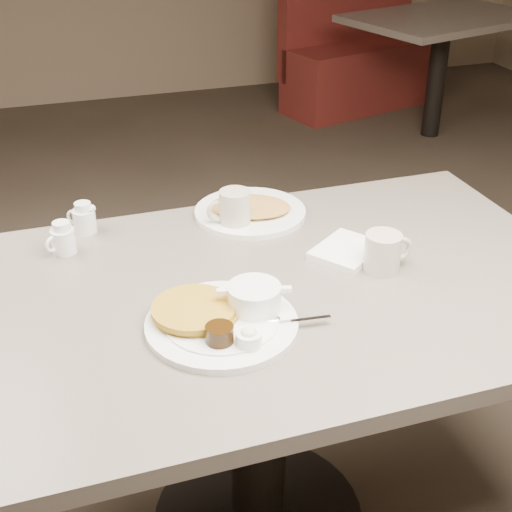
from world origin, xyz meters
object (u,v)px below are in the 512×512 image
object	(u,v)px
coffee_mug_near	(384,252)
hash_plate	(250,210)
coffee_mug_far	(234,210)
creamer_right	(84,219)
booth_back_right	(365,50)
diner_table	(259,350)
creamer_left	(63,239)
main_plate	(224,315)

from	to	relation	value
coffee_mug_near	hash_plate	world-z (taller)	coffee_mug_near
coffee_mug_far	hash_plate	distance (m)	0.09
creamer_right	booth_back_right	bearing A→B (deg)	52.30
coffee_mug_near	coffee_mug_far	world-z (taller)	coffee_mug_far
coffee_mug_far	creamer_right	distance (m)	0.38
coffee_mug_near	booth_back_right	bearing A→B (deg)	64.27
diner_table	creamer_left	size ratio (longest dim) A/B	18.75
coffee_mug_near	creamer_left	size ratio (longest dim) A/B	1.49
creamer_right	hash_plate	bearing A→B (deg)	-5.32
coffee_mug_near	main_plate	bearing A→B (deg)	-166.45
hash_plate	creamer_right	bearing A→B (deg)	174.68
creamer_left	booth_back_right	bearing A→B (deg)	52.45
diner_table	creamer_right	size ratio (longest dim) A/B	18.75
coffee_mug_far	hash_plate	world-z (taller)	coffee_mug_far
diner_table	booth_back_right	size ratio (longest dim) A/B	0.96
main_plate	creamer_right	xyz separation A→B (m)	(-0.22, 0.50, 0.01)
main_plate	coffee_mug_near	bearing A→B (deg)	13.55
creamer_right	booth_back_right	world-z (taller)	booth_back_right
coffee_mug_near	diner_table	bearing A→B (deg)	177.64
hash_plate	coffee_mug_far	bearing A→B (deg)	-137.61
hash_plate	booth_back_right	bearing A→B (deg)	58.46
coffee_mug_far	booth_back_right	xyz separation A→B (m)	(1.81, 2.91, -0.39)
coffee_mug_far	creamer_right	xyz separation A→B (m)	(-0.36, 0.09, -0.01)
creamer_left	hash_plate	world-z (taller)	creamer_left
booth_back_right	coffee_mug_near	bearing A→B (deg)	-115.73
hash_plate	creamer_left	bearing A→B (deg)	-173.72
coffee_mug_near	creamer_left	bearing A→B (deg)	155.65
creamer_left	creamer_right	size ratio (longest dim) A/B	1.00
coffee_mug_far	creamer_left	size ratio (longest dim) A/B	1.46
hash_plate	coffee_mug_near	bearing A→B (deg)	-61.01
coffee_mug_near	creamer_left	world-z (taller)	coffee_mug_near
creamer_left	hash_plate	distance (m)	0.49
main_plate	diner_table	bearing A→B (deg)	44.90
coffee_mug_near	booth_back_right	distance (m)	3.59
creamer_left	booth_back_right	xyz separation A→B (m)	(2.24, 2.91, -0.38)
main_plate	hash_plate	size ratio (longest dim) A/B	1.03
main_plate	creamer_left	bearing A→B (deg)	124.58
coffee_mug_near	booth_back_right	world-z (taller)	booth_back_right
diner_table	creamer_left	xyz separation A→B (m)	(-0.39, 0.30, 0.21)
diner_table	hash_plate	distance (m)	0.41
diner_table	coffee_mug_near	world-z (taller)	coffee_mug_near
coffee_mug_near	creamer_left	xyz separation A→B (m)	(-0.69, 0.31, -0.01)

